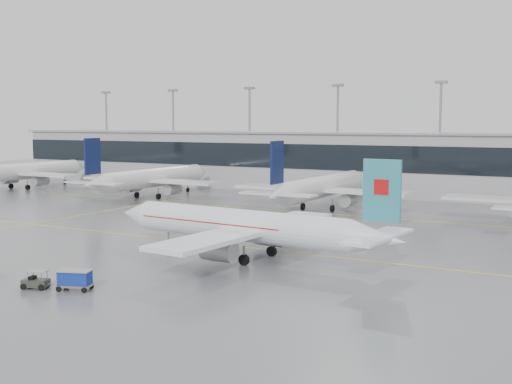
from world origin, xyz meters
The scene contains 14 objects.
ground centered at (0.00, 0.00, 0.00)m, with size 320.00×320.00×0.00m, color slate.
taxi_line_main centered at (0.00, 0.00, 0.01)m, with size 120.00×0.25×0.01m, color yellow.
taxi_line_north centered at (0.00, 30.00, 0.01)m, with size 120.00×0.25×0.01m, color yellow.
taxi_line_cross centered at (-30.00, 15.00, 0.01)m, with size 0.25×60.00×0.01m, color yellow.
terminal centered at (0.00, 62.00, 6.00)m, with size 180.00×15.00×12.00m, color #9F9FA2.
terminal_glass centered at (0.00, 54.45, 7.50)m, with size 180.00×0.20×5.00m, color black.
terminal_roof centered at (0.00, 62.00, 12.20)m, with size 182.00×16.00×0.40m, color gray.
light_masts centered at (0.00, 68.00, 13.34)m, with size 156.40×1.00×22.60m.
air_canada_jet centered at (8.82, -5.37, 3.46)m, with size 35.33×28.01×10.95m.
parked_jet_a centered at (-70.00, 33.69, 3.71)m, with size 29.64×36.96×11.72m.
parked_jet_b centered at (-35.00, 33.69, 3.71)m, with size 29.64×36.96×11.72m.
parked_jet_c centered at (0.00, 33.69, 3.71)m, with size 29.64×36.96×11.72m.
baggage_tug centered at (-1.28, -24.71, 0.56)m, with size 3.33×2.03×1.59m.
baggage_cart centered at (2.10, -23.47, 1.03)m, with size 3.21×2.45×1.76m.
Camera 1 is at (41.69, -62.66, 14.21)m, focal length 45.00 mm.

